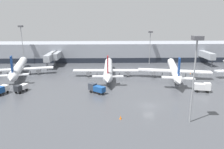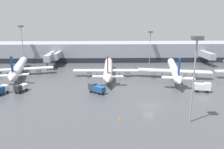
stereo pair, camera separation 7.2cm
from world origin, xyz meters
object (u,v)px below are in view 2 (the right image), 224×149
(service_truck_3, at_px, (21,87))
(traffic_cone_3, at_px, (120,117))
(parked_jet_0, at_px, (108,69))
(parked_jet_1, at_px, (174,70))
(service_truck_0, at_px, (1,89))
(service_truck_2, at_px, (202,87))
(apron_light_mast_3, at_px, (196,55))
(traffic_cone_2, at_px, (191,73))
(service_truck_1, at_px, (96,88))
(apron_light_mast_1, at_px, (21,34))
(apron_light_mast_0, at_px, (150,38))
(parked_jet_3, at_px, (19,68))

(service_truck_3, xyz_separation_m, traffic_cone_3, (27.57, -18.60, -0.98))
(parked_jet_0, bearing_deg, parked_jet_1, -96.41)
(parked_jet_0, relative_size, service_truck_3, 7.58)
(service_truck_0, height_order, service_truck_2, service_truck_2)
(service_truck_0, xyz_separation_m, apron_light_mast_3, (46.50, -18.34, 12.40))
(traffic_cone_2, height_order, apron_light_mast_3, apron_light_mast_3)
(parked_jet_1, bearing_deg, traffic_cone_2, -42.09)
(parked_jet_1, bearing_deg, service_truck_1, 132.27)
(apron_light_mast_1, bearing_deg, traffic_cone_3, -55.05)
(apron_light_mast_0, bearing_deg, apron_light_mast_3, -93.35)
(service_truck_2, height_order, service_truck_3, service_truck_2)
(apron_light_mast_0, relative_size, apron_light_mast_1, 0.85)
(parked_jet_0, xyz_separation_m, parked_jet_1, (23.40, -3.24, 0.33))
(traffic_cone_3, distance_m, apron_light_mast_1, 72.80)
(parked_jet_3, xyz_separation_m, service_truck_3, (8.17, -20.16, -1.41))
(parked_jet_3, relative_size, service_truck_1, 7.32)
(apron_light_mast_3, bearing_deg, service_truck_0, 158.47)
(service_truck_2, bearing_deg, parked_jet_0, 159.65)
(parked_jet_1, bearing_deg, apron_light_mast_3, -179.74)
(parked_jet_3, bearing_deg, traffic_cone_3, -150.95)
(parked_jet_3, xyz_separation_m, apron_light_mast_3, (49.82, -40.52, 11.10))
(service_truck_1, bearing_deg, traffic_cone_3, 147.74)
(parked_jet_3, distance_m, apron_light_mast_3, 65.17)
(service_truck_3, relative_size, apron_light_mast_0, 0.31)
(parked_jet_0, relative_size, traffic_cone_3, 45.82)
(parked_jet_1, height_order, apron_light_mast_0, apron_light_mast_0)
(parked_jet_3, distance_m, service_truck_0, 22.46)
(parked_jet_1, bearing_deg, service_truck_2, -155.16)
(service_truck_3, distance_m, apron_light_mast_3, 48.02)
(parked_jet_1, bearing_deg, service_truck_0, 118.76)
(apron_light_mast_1, relative_size, apron_light_mast_3, 1.02)
(service_truck_3, height_order, traffic_cone_3, service_truck_3)
(service_truck_0, bearing_deg, service_truck_3, -45.44)
(parked_jet_1, height_order, service_truck_3, parked_jet_1)
(service_truck_0, height_order, traffic_cone_2, service_truck_0)
(service_truck_0, xyz_separation_m, traffic_cone_3, (32.42, -16.57, -1.09))
(parked_jet_0, xyz_separation_m, apron_light_mast_0, (19.71, 22.88, 9.55))
(service_truck_2, bearing_deg, apron_light_mast_1, 162.36)
(parked_jet_1, distance_m, parked_jet_3, 57.37)
(parked_jet_3, bearing_deg, apron_light_mast_0, -83.09)
(parked_jet_0, distance_m, apron_light_mast_1, 46.44)
(traffic_cone_3, relative_size, apron_light_mast_3, 0.04)
(service_truck_3, height_order, apron_light_mast_3, apron_light_mast_3)
(service_truck_3, bearing_deg, apron_light_mast_3, 83.18)
(parked_jet_1, relative_size, apron_light_mast_1, 2.02)
(service_truck_0, xyz_separation_m, traffic_cone_2, (62.20, 22.16, -1.12))
(parked_jet_3, relative_size, service_truck_3, 7.98)
(parked_jet_3, xyz_separation_m, service_truck_1, (30.01, -21.83, -1.28))
(traffic_cone_2, height_order, apron_light_mast_1, apron_light_mast_1)
(service_truck_1, distance_m, traffic_cone_3, 17.90)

